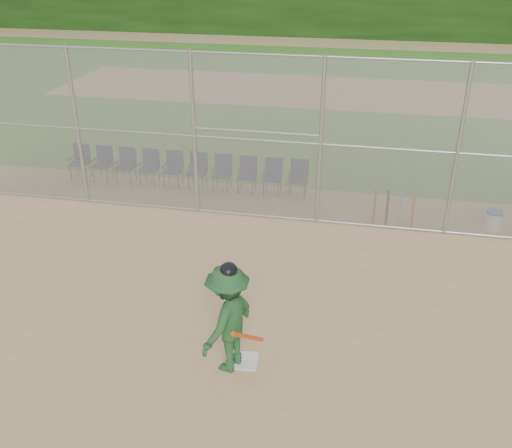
% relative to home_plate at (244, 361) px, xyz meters
% --- Properties ---
extents(ground, '(100.00, 100.00, 0.00)m').
position_rel_home_plate_xyz_m(ground, '(-0.36, 0.30, -0.01)').
color(ground, tan).
rests_on(ground, ground).
extents(grass_strip, '(100.00, 100.00, 0.00)m').
position_rel_home_plate_xyz_m(grass_strip, '(-0.36, 18.30, -0.00)').
color(grass_strip, '#386D20').
rests_on(grass_strip, ground).
extents(dirt_patch_far, '(24.00, 24.00, 0.00)m').
position_rel_home_plate_xyz_m(dirt_patch_far, '(-0.36, 18.30, -0.00)').
color(dirt_patch_far, tan).
rests_on(dirt_patch_far, ground).
extents(backstop_fence, '(16.09, 0.09, 4.00)m').
position_rel_home_plate_xyz_m(backstop_fence, '(-0.36, 5.30, 2.06)').
color(backstop_fence, gray).
rests_on(backstop_fence, ground).
extents(home_plate, '(0.50, 0.50, 0.02)m').
position_rel_home_plate_xyz_m(home_plate, '(0.00, 0.00, 0.00)').
color(home_plate, silver).
rests_on(home_plate, ground).
extents(batter_at_plate, '(1.13, 1.42, 1.95)m').
position_rel_home_plate_xyz_m(batter_at_plate, '(-0.21, -0.15, 0.93)').
color(batter_at_plate, '#1D4A23').
rests_on(batter_at_plate, ground).
extents(water_cooler, '(0.37, 0.37, 0.47)m').
position_rel_home_plate_xyz_m(water_cooler, '(4.78, 5.77, 0.23)').
color(water_cooler, white).
rests_on(water_cooler, ground).
extents(spare_bats, '(0.96, 0.29, 0.85)m').
position_rel_home_plate_xyz_m(spare_bats, '(2.45, 5.59, 0.41)').
color(spare_bats, '#D84C14').
rests_on(spare_bats, ground).
extents(chair_0, '(0.54, 0.52, 0.96)m').
position_rel_home_plate_xyz_m(chair_0, '(-6.28, 6.77, 0.47)').
color(chair_0, '#10123D').
rests_on(chair_0, ground).
extents(chair_1, '(0.54, 0.52, 0.96)m').
position_rel_home_plate_xyz_m(chair_1, '(-5.58, 6.77, 0.47)').
color(chair_1, '#10123D').
rests_on(chair_1, ground).
extents(chair_2, '(0.54, 0.52, 0.96)m').
position_rel_home_plate_xyz_m(chair_2, '(-4.88, 6.77, 0.47)').
color(chair_2, '#10123D').
rests_on(chair_2, ground).
extents(chair_3, '(0.54, 0.52, 0.96)m').
position_rel_home_plate_xyz_m(chair_3, '(-4.19, 6.77, 0.47)').
color(chair_3, '#10123D').
rests_on(chair_3, ground).
extents(chair_4, '(0.54, 0.52, 0.96)m').
position_rel_home_plate_xyz_m(chair_4, '(-3.49, 6.77, 0.47)').
color(chair_4, '#10123D').
rests_on(chair_4, ground).
extents(chair_5, '(0.54, 0.52, 0.96)m').
position_rel_home_plate_xyz_m(chair_5, '(-2.80, 6.77, 0.47)').
color(chair_5, '#10123D').
rests_on(chair_5, ground).
extents(chair_6, '(0.54, 0.52, 0.96)m').
position_rel_home_plate_xyz_m(chair_6, '(-2.10, 6.77, 0.47)').
color(chair_6, '#10123D').
rests_on(chair_6, ground).
extents(chair_7, '(0.54, 0.52, 0.96)m').
position_rel_home_plate_xyz_m(chair_7, '(-1.40, 6.77, 0.47)').
color(chair_7, '#10123D').
rests_on(chair_7, ground).
extents(chair_8, '(0.54, 0.52, 0.96)m').
position_rel_home_plate_xyz_m(chair_8, '(-0.71, 6.77, 0.47)').
color(chair_8, '#10123D').
rests_on(chair_8, ground).
extents(chair_9, '(0.54, 0.52, 0.96)m').
position_rel_home_plate_xyz_m(chair_9, '(-0.01, 6.77, 0.47)').
color(chair_9, '#10123D').
rests_on(chair_9, ground).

